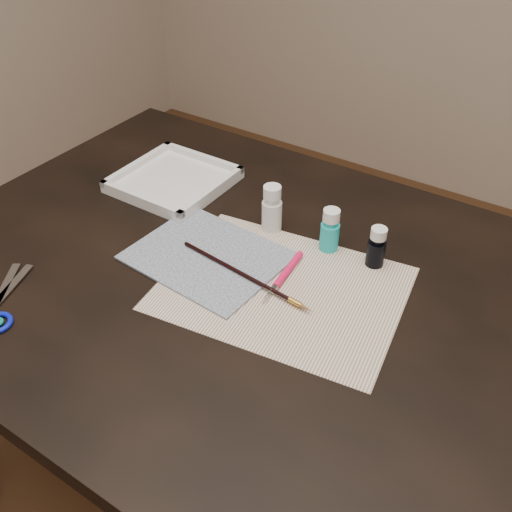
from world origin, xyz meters
The scene contains 10 objects.
ground centered at (0.00, 0.00, -0.01)m, with size 3.50×3.50×0.02m, color #422614.
table centered at (0.00, 0.00, 0.38)m, with size 1.30×0.90×0.75m, color black.
paper centered at (0.05, 0.00, 0.75)m, with size 0.41×0.31×0.00m, color silver.
canvas centered at (-0.11, 0.00, 0.75)m, with size 0.27×0.22×0.00m, color #15233D.
paint_bottle_white centered at (-0.06, 0.14, 0.80)m, with size 0.04×0.04×0.10m, color silver.
paint_bottle_cyan centered at (0.07, 0.15, 0.79)m, with size 0.04×0.04×0.09m, color #1AB9BB.
paint_bottle_navy centered at (0.16, 0.15, 0.79)m, with size 0.03×0.03×0.08m, color black.
paintbrush centered at (-0.01, -0.01, 0.76)m, with size 0.30×0.01×0.01m, color black, non-canonical shape.
craft_knife centered at (0.04, 0.02, 0.76)m, with size 0.16×0.01×0.01m, color #F11451, non-canonical shape.
palette_tray centered at (-0.33, 0.17, 0.76)m, with size 0.23×0.23×0.03m, color white.
Camera 1 is at (0.43, -0.65, 1.42)m, focal length 40.00 mm.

